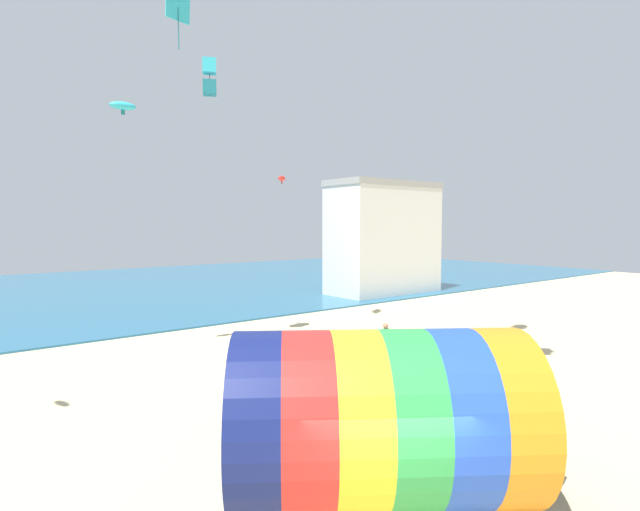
{
  "coord_description": "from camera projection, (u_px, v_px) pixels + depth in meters",
  "views": [
    {
      "loc": [
        -6.09,
        -5.88,
        5.86
      ],
      "look_at": [
        1.09,
        3.39,
        5.12
      ],
      "focal_mm": 28.0,
      "sensor_mm": 36.0,
      "label": 1
    }
  ],
  "objects": [
    {
      "name": "kite_cyan_diamond",
      "position": [
        178.0,
        0.0,
        13.98
      ],
      "size": [
        0.79,
        0.29,
        1.96
      ],
      "color": "#2DB2C6"
    },
    {
      "name": "kite_red_parafoil",
      "position": [
        282.0,
        179.0,
        21.95
      ],
      "size": [
        0.77,
        0.73,
        0.41
      ],
      "color": "red"
    },
    {
      "name": "bystander_near_water",
      "position": [
        385.0,
        343.0,
        20.79
      ],
      "size": [
        0.36,
        0.24,
        1.75
      ],
      "color": "black",
      "rests_on": "ground"
    },
    {
      "name": "kite_handler",
      "position": [
        552.0,
        454.0,
        10.98
      ],
      "size": [
        0.3,
        0.4,
        1.6
      ],
      "color": "black",
      "rests_on": "ground"
    },
    {
      "name": "promenade_building",
      "position": [
        384.0,
        238.0,
        41.78
      ],
      "size": [
        9.7,
        4.61,
        9.39
      ],
      "color": "silver",
      "rests_on": "ground"
    },
    {
      "name": "sea",
      "position": [
        32.0,
        296.0,
        40.54
      ],
      "size": [
        120.0,
        40.0,
        0.1
      ],
      "primitive_type": "cube",
      "color": "#236084",
      "rests_on": "ground"
    },
    {
      "name": "giant_inflatable_tube",
      "position": [
        380.0,
        418.0,
        10.38
      ],
      "size": [
        7.03,
        6.41,
        3.66
      ],
      "color": "navy",
      "rests_on": "ground"
    },
    {
      "name": "kite_cyan_box",
      "position": [
        209.0,
        77.0,
        22.92
      ],
      "size": [
        0.82,
        0.82,
        1.74
      ],
      "color": "#2DB2C6"
    },
    {
      "name": "kite_cyan_parafoil",
      "position": [
        123.0,
        106.0,
        21.15
      ],
      "size": [
        1.12,
        0.52,
        0.58
      ],
      "color": "#2DB2C6"
    }
  ]
}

